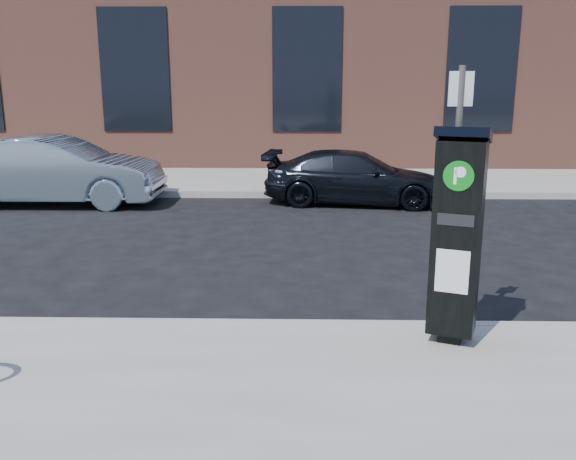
{
  "coord_description": "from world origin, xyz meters",
  "views": [
    {
      "loc": [
        -0.15,
        -6.18,
        2.67
      ],
      "look_at": [
        -0.3,
        0.5,
        1.05
      ],
      "focal_mm": 38.0,
      "sensor_mm": 36.0,
      "label": 1
    }
  ],
  "objects_px": {
    "parking_kiosk": "(457,235)",
    "car_silver": "(56,171)",
    "sign_pole": "(453,207)",
    "car_dark": "(355,177)"
  },
  "relations": [
    {
      "from": "sign_pole",
      "to": "car_silver",
      "type": "distance_m",
      "value": 10.15
    },
    {
      "from": "sign_pole",
      "to": "car_dark",
      "type": "distance_m",
      "value": 7.76
    },
    {
      "from": "sign_pole",
      "to": "car_silver",
      "type": "xyz_separation_m",
      "value": [
        -6.91,
        7.39,
        -0.72
      ]
    },
    {
      "from": "sign_pole",
      "to": "car_dark",
      "type": "bearing_deg",
      "value": 85.98
    },
    {
      "from": "parking_kiosk",
      "to": "sign_pole",
      "type": "height_order",
      "value": "sign_pole"
    },
    {
      "from": "parking_kiosk",
      "to": "car_silver",
      "type": "bearing_deg",
      "value": 153.51
    },
    {
      "from": "sign_pole",
      "to": "car_silver",
      "type": "height_order",
      "value": "sign_pole"
    },
    {
      "from": "parking_kiosk",
      "to": "car_dark",
      "type": "distance_m",
      "value": 7.9
    },
    {
      "from": "sign_pole",
      "to": "car_silver",
      "type": "relative_size",
      "value": 0.58
    },
    {
      "from": "parking_kiosk",
      "to": "car_silver",
      "type": "xyz_separation_m",
      "value": [
        -6.92,
        7.56,
        -0.49
      ]
    }
  ]
}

